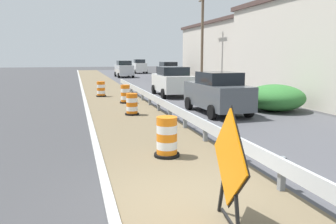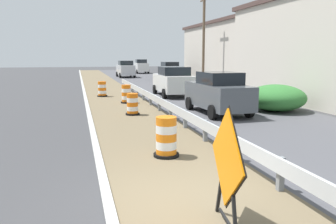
{
  "view_description": "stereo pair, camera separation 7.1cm",
  "coord_description": "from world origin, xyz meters",
  "px_view_note": "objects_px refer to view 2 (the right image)",
  "views": [
    {
      "loc": [
        -1.81,
        -5.66,
        2.69
      ],
      "look_at": [
        1.16,
        5.06,
        0.82
      ],
      "focal_mm": 35.77,
      "sensor_mm": 36.0,
      "label": 1
    },
    {
      "loc": [
        -1.75,
        -5.68,
        2.69
      ],
      "look_at": [
        1.16,
        5.06,
        0.82
      ],
      "focal_mm": 35.77,
      "sensor_mm": 36.0,
      "label": 2
    }
  ],
  "objects_px": {
    "car_trailing_near_lane": "(170,71)",
    "car_mid_far_lane": "(141,66)",
    "car_lead_far_lane": "(173,81)",
    "utility_pole_near": "(318,33)",
    "car_lead_near_lane": "(218,93)",
    "traffic_barrel_far": "(102,90)",
    "car_trailing_far_lane": "(125,69)",
    "warning_sign_diamond": "(227,163)",
    "traffic_barrel_nearest": "(166,139)",
    "traffic_barrel_close": "(133,105)",
    "traffic_barrel_mid": "(126,95)",
    "utility_pole_mid": "(204,39)"
  },
  "relations": [
    {
      "from": "traffic_barrel_mid",
      "to": "car_trailing_far_lane",
      "type": "relative_size",
      "value": 0.24
    },
    {
      "from": "traffic_barrel_nearest",
      "to": "traffic_barrel_mid",
      "type": "relative_size",
      "value": 1.04
    },
    {
      "from": "car_trailing_near_lane",
      "to": "car_mid_far_lane",
      "type": "height_order",
      "value": "car_mid_far_lane"
    },
    {
      "from": "car_lead_near_lane",
      "to": "car_trailing_far_lane",
      "type": "xyz_separation_m",
      "value": [
        -0.37,
        28.29,
        0.07
      ]
    },
    {
      "from": "traffic_barrel_nearest",
      "to": "car_trailing_far_lane",
      "type": "distance_m",
      "value": 34.49
    },
    {
      "from": "car_lead_near_lane",
      "to": "utility_pole_mid",
      "type": "relative_size",
      "value": 0.53
    },
    {
      "from": "utility_pole_near",
      "to": "utility_pole_mid",
      "type": "xyz_separation_m",
      "value": [
        -0.28,
        14.89,
        0.42
      ]
    },
    {
      "from": "traffic_barrel_mid",
      "to": "car_lead_far_lane",
      "type": "distance_m",
      "value": 4.58
    },
    {
      "from": "car_lead_far_lane",
      "to": "utility_pole_mid",
      "type": "relative_size",
      "value": 0.55
    },
    {
      "from": "car_lead_near_lane",
      "to": "utility_pole_near",
      "type": "relative_size",
      "value": 0.59
    },
    {
      "from": "traffic_barrel_mid",
      "to": "utility_pole_near",
      "type": "height_order",
      "value": "utility_pole_near"
    },
    {
      "from": "utility_pole_mid",
      "to": "traffic_barrel_mid",
      "type": "bearing_deg",
      "value": -130.27
    },
    {
      "from": "traffic_barrel_close",
      "to": "traffic_barrel_far",
      "type": "height_order",
      "value": "traffic_barrel_far"
    },
    {
      "from": "car_lead_near_lane",
      "to": "traffic_barrel_far",
      "type": "bearing_deg",
      "value": 28.6
    },
    {
      "from": "car_lead_far_lane",
      "to": "car_trailing_far_lane",
      "type": "xyz_separation_m",
      "value": [
        -0.33,
        20.89,
        0.06
      ]
    },
    {
      "from": "traffic_barrel_close",
      "to": "car_trailing_far_lane",
      "type": "bearing_deg",
      "value": 82.65
    },
    {
      "from": "car_trailing_far_lane",
      "to": "utility_pole_near",
      "type": "relative_size",
      "value": 0.61
    },
    {
      "from": "traffic_barrel_close",
      "to": "car_mid_far_lane",
      "type": "distance_m",
      "value": 37.58
    },
    {
      "from": "car_lead_far_lane",
      "to": "car_trailing_far_lane",
      "type": "height_order",
      "value": "car_trailing_far_lane"
    },
    {
      "from": "car_trailing_near_lane",
      "to": "car_lead_far_lane",
      "type": "height_order",
      "value": "car_trailing_near_lane"
    },
    {
      "from": "car_lead_near_lane",
      "to": "utility_pole_mid",
      "type": "xyz_separation_m",
      "value": [
        4.95,
        14.8,
        3.25
      ]
    },
    {
      "from": "traffic_barrel_close",
      "to": "utility_pole_mid",
      "type": "height_order",
      "value": "utility_pole_mid"
    },
    {
      "from": "car_lead_near_lane",
      "to": "utility_pole_near",
      "type": "xyz_separation_m",
      "value": [
        5.24,
        -0.09,
        2.83
      ]
    },
    {
      "from": "traffic_barrel_mid",
      "to": "traffic_barrel_nearest",
      "type": "bearing_deg",
      "value": -92.35
    },
    {
      "from": "car_lead_far_lane",
      "to": "car_mid_far_lane",
      "type": "bearing_deg",
      "value": -5.48
    },
    {
      "from": "car_trailing_far_lane",
      "to": "traffic_barrel_nearest",
      "type": "bearing_deg",
      "value": 172.67
    },
    {
      "from": "traffic_barrel_close",
      "to": "car_lead_near_lane",
      "type": "bearing_deg",
      "value": -9.56
    },
    {
      "from": "traffic_barrel_mid",
      "to": "car_lead_near_lane",
      "type": "height_order",
      "value": "car_lead_near_lane"
    },
    {
      "from": "traffic_barrel_far",
      "to": "utility_pole_near",
      "type": "relative_size",
      "value": 0.14
    },
    {
      "from": "traffic_barrel_far",
      "to": "utility_pole_near",
      "type": "distance_m",
      "value": 13.41
    },
    {
      "from": "car_trailing_far_lane",
      "to": "car_mid_far_lane",
      "type": "bearing_deg",
      "value": -23.39
    },
    {
      "from": "warning_sign_diamond",
      "to": "utility_pole_near",
      "type": "xyz_separation_m",
      "value": [
        9.39,
        9.8,
        2.76
      ]
    },
    {
      "from": "traffic_barrel_nearest",
      "to": "traffic_barrel_close",
      "type": "xyz_separation_m",
      "value": [
        0.16,
        6.66,
        -0.05
      ]
    },
    {
      "from": "traffic_barrel_far",
      "to": "utility_pole_near",
      "type": "bearing_deg",
      "value": -39.58
    },
    {
      "from": "traffic_barrel_far",
      "to": "car_trailing_far_lane",
      "type": "bearing_deg",
      "value": 77.67
    },
    {
      "from": "car_trailing_near_lane",
      "to": "utility_pole_mid",
      "type": "bearing_deg",
      "value": 10.05
    },
    {
      "from": "car_lead_far_lane",
      "to": "utility_pole_near",
      "type": "height_order",
      "value": "utility_pole_near"
    },
    {
      "from": "warning_sign_diamond",
      "to": "car_lead_far_lane",
      "type": "distance_m",
      "value": 17.77
    },
    {
      "from": "warning_sign_diamond",
      "to": "car_trailing_near_lane",
      "type": "distance_m",
      "value": 32.67
    },
    {
      "from": "warning_sign_diamond",
      "to": "car_trailing_far_lane",
      "type": "distance_m",
      "value": 38.37
    },
    {
      "from": "traffic_barrel_far",
      "to": "car_trailing_far_lane",
      "type": "height_order",
      "value": "car_trailing_far_lane"
    },
    {
      "from": "warning_sign_diamond",
      "to": "traffic_barrel_nearest",
      "type": "bearing_deg",
      "value": -83.17
    },
    {
      "from": "traffic_barrel_mid",
      "to": "utility_pole_mid",
      "type": "height_order",
      "value": "utility_pole_mid"
    },
    {
      "from": "car_trailing_near_lane",
      "to": "car_trailing_far_lane",
      "type": "relative_size",
      "value": 1.07
    },
    {
      "from": "car_lead_near_lane",
      "to": "car_lead_far_lane",
      "type": "bearing_deg",
      "value": -1.31
    },
    {
      "from": "traffic_barrel_nearest",
      "to": "traffic_barrel_close",
      "type": "relative_size",
      "value": 1.09
    },
    {
      "from": "traffic_barrel_mid",
      "to": "utility_pole_near",
      "type": "distance_m",
      "value": 10.61
    },
    {
      "from": "car_mid_far_lane",
      "to": "car_trailing_far_lane",
      "type": "height_order",
      "value": "car_mid_far_lane"
    },
    {
      "from": "warning_sign_diamond",
      "to": "car_trailing_far_lane",
      "type": "relative_size",
      "value": 0.44
    },
    {
      "from": "car_trailing_far_lane",
      "to": "utility_pole_mid",
      "type": "xyz_separation_m",
      "value": [
        5.32,
        -13.49,
        3.18
      ]
    }
  ]
}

